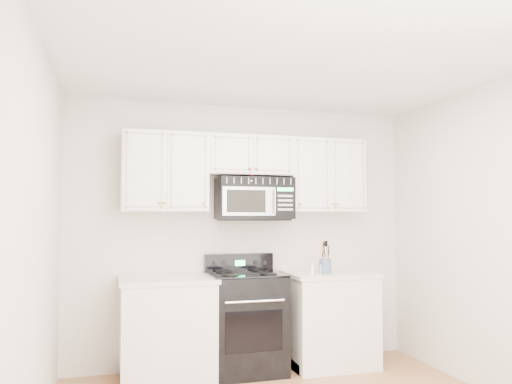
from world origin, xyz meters
name	(u,v)px	position (x,y,z in m)	size (l,w,h in m)	color
room	(309,242)	(0.00, 0.00, 1.30)	(3.51, 3.51, 2.61)	#9F5E3C
base_cabinet_left	(167,332)	(-0.80, 1.44, 0.43)	(0.86, 0.65, 0.92)	silver
base_cabinet_right	(329,322)	(0.80, 1.44, 0.43)	(0.86, 0.65, 0.92)	silver
range	(245,321)	(-0.06, 1.46, 0.48)	(0.70, 0.64, 1.10)	black
upper_cabinets	(248,170)	(0.00, 1.58, 1.93)	(2.44, 0.37, 0.75)	silver
microwave	(254,198)	(0.06, 1.56, 1.65)	(0.74, 0.42, 0.41)	black
utensil_crock	(325,265)	(0.70, 1.30, 1.00)	(0.12, 0.12, 0.31)	#466279
shaker_salt	(312,270)	(0.56, 1.29, 0.97)	(0.04, 0.04, 0.09)	silver
shaker_pepper	(322,269)	(0.66, 1.29, 0.97)	(0.04, 0.04, 0.09)	silver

